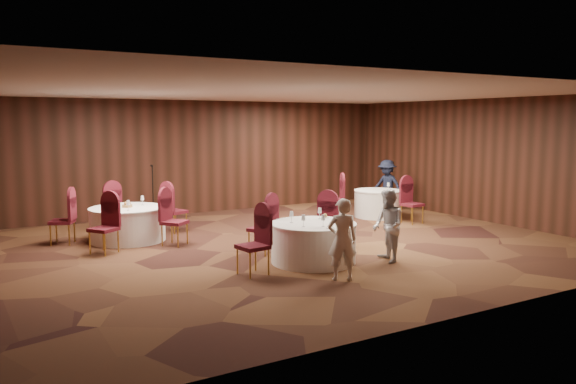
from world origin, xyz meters
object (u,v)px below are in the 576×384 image
table_main (313,242)px  table_left (128,224)px  table_right (378,203)px  woman_a (342,239)px  man_c (387,185)px  mic_stand (153,207)px  woman_b (388,226)px

table_main → table_left: (-2.48, 3.66, 0.00)m
table_right → woman_a: 6.44m
table_main → man_c: man_c is taller
table_main → mic_stand: size_ratio=1.05×
table_left → woman_a: bearing=-65.4°
woman_b → man_c: bearing=155.4°
table_right → mic_stand: (-5.64, 2.05, 0.06)m
table_left → woman_a: woman_a is taller
mic_stand → table_main: bearing=-75.7°
man_c → mic_stand: bearing=-118.7°
table_left → man_c: bearing=3.3°
table_right → woman_a: bearing=-134.4°
man_c → woman_b: bearing=-57.5°
table_right → mic_stand: mic_stand is taller
woman_a → man_c: 7.63m
table_main → man_c: (5.21, 4.10, 0.37)m
mic_stand → woman_b: 6.61m
mic_stand → table_left: bearing=-122.1°
table_left → woman_b: 5.69m
mic_stand → man_c: mic_stand is taller
table_left → woman_a: 5.39m
woman_b → man_c: (3.99, 4.76, 0.07)m
table_right → woman_b: size_ratio=0.95×
table_right → man_c: man_c is taller
mic_stand → woman_a: bearing=-80.3°
woman_a → man_c: size_ratio=0.91×
mic_stand → woman_a: size_ratio=1.11×
mic_stand → woman_b: mic_stand is taller
table_main → table_left: bearing=124.1°
table_main → woman_b: 1.42m
man_c → table_left: bearing=-104.2°
woman_b → table_left: bearing=-124.0°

